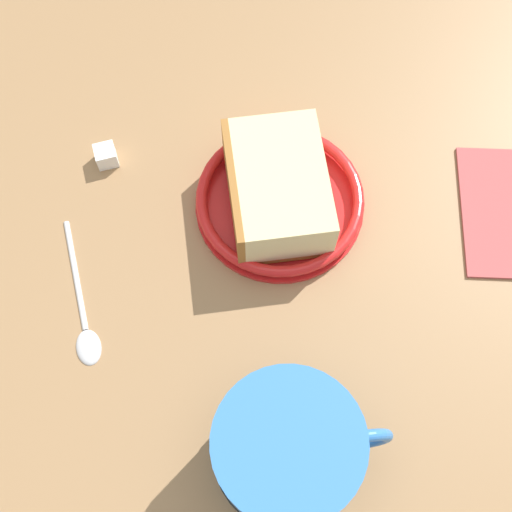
# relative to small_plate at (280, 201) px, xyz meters

# --- Properties ---
(ground_plane) EXTENTS (1.53, 1.53, 0.04)m
(ground_plane) POSITION_rel_small_plate_xyz_m (0.08, -0.02, -0.03)
(ground_plane) COLOR #936D47
(small_plate) EXTENTS (0.15, 0.15, 0.02)m
(small_plate) POSITION_rel_small_plate_xyz_m (0.00, 0.00, 0.00)
(small_plate) COLOR red
(small_plate) RESTS_ON ground_plane
(cake_slice) EXTENTS (0.13, 0.12, 0.05)m
(cake_slice) POSITION_rel_small_plate_xyz_m (0.00, -0.00, 0.02)
(cake_slice) COLOR #9E662D
(cake_slice) RESTS_ON small_plate
(tea_mug) EXTENTS (0.10, 0.12, 0.09)m
(tea_mug) POSITION_rel_small_plate_xyz_m (0.20, 0.06, 0.03)
(tea_mug) COLOR #3372BF
(tea_mug) RESTS_ON ground_plane
(teaspoon) EXTENTS (0.12, 0.08, 0.01)m
(teaspoon) POSITION_rel_small_plate_xyz_m (0.14, -0.12, -0.01)
(teaspoon) COLOR silver
(teaspoon) RESTS_ON ground_plane
(sugar_cube) EXTENTS (0.02, 0.02, 0.02)m
(sugar_cube) POSITION_rel_small_plate_xyz_m (-0.00, -0.16, -0.00)
(sugar_cube) COLOR white
(sugar_cube) RESTS_ON ground_plane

